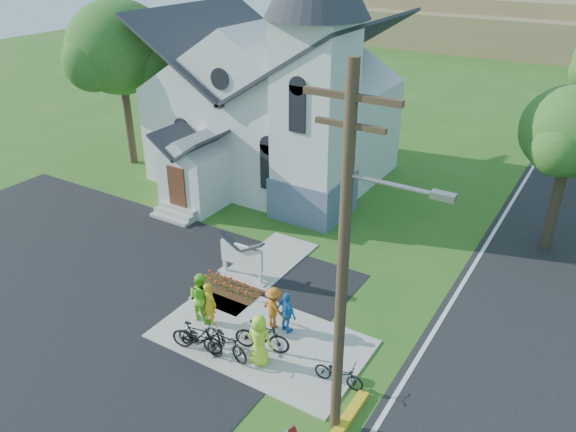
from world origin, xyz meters
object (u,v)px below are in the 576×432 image
Objects in this scene: cyclist_3 at (274,308)px; cyclist_4 at (259,340)px; bike_0 at (226,341)px; cyclist_2 at (287,313)px; cyclist_0 at (209,303)px; cyclist_1 at (201,297)px; bike_3 at (262,336)px; utility_pole at (346,259)px; bike_1 at (197,337)px; bike_2 at (200,339)px; bike_4 at (339,373)px; church_sign at (242,256)px.

cyclist_4 reaches higher than cyclist_3.
bike_0 is 1.28× the size of cyclist_2.
cyclist_1 is (-0.40, 0.02, 0.10)m from cyclist_0.
cyclist_1 is 3.05m from cyclist_2.
cyclist_2 is (2.90, 0.95, -0.15)m from cyclist_1.
bike_3 is (0.36, -1.24, -0.22)m from cyclist_3.
bike_1 is (-5.25, 0.42, -4.81)m from utility_pole.
bike_2 is 2.67m from cyclist_3.
bike_2 reaches higher than bike_4.
cyclist_2 is 0.52m from cyclist_3.
bike_2 is (1.38, -4.22, -0.51)m from church_sign.
cyclist_1 is 1.20× the size of cyclist_2.
bike_4 is at bearing -67.32° from bike_0.
utility_pole is 5.61m from cyclist_4.
church_sign is 1.25× the size of bike_2.
bike_2 is 1.14× the size of cyclist_3.
bike_3 is (-3.49, 1.53, -4.80)m from utility_pole.
church_sign is 1.23× the size of bike_1.
cyclist_4 is at bearing -168.90° from bike_3.
cyclist_1 is 0.99× the size of bike_3.
cyclist_3 is at bearing 63.63° from bike_4.
utility_pole is 5.69× the size of bike_2.
church_sign is 2.90m from cyclist_1.
cyclist_3 is at bearing -43.12° from bike_1.
bike_1 is (-0.87, -0.39, 0.03)m from bike_0.
cyclist_1 is 2.77m from bike_3.
cyclist_3 is (-0.52, 0.01, 0.01)m from cyclist_2.
bike_0 is 0.87m from bike_2.
cyclist_2 is (3.23, -1.93, -0.21)m from church_sign.
cyclist_0 reaches higher than bike_2.
cyclist_0 reaches higher than cyclist_3.
cyclist_4 is at bearing -66.72° from bike_0.
cyclist_0 is at bearing 41.15° from cyclist_3.
bike_3 reaches higher than bike_1.
church_sign is at bearing -80.68° from cyclist_1.
cyclist_2 is 2.96m from bike_2.
bike_1 is at bearing 9.64° from cyclist_4.
bike_0 reaches higher than bike_2.
bike_2 is 1.99m from bike_3.
bike_4 is (2.80, -0.08, -0.15)m from bike_3.
cyclist_3 is (1.40, 2.36, 0.23)m from bike_1.
bike_1 is 1.16× the size of cyclist_3.
cyclist_4 reaches higher than cyclist_0.
cyclist_3 reaches higher than bike_2.
cyclist_0 is 1.52m from bike_1.
utility_pole is at bearing 159.02° from cyclist_3.
cyclist_4 reaches higher than church_sign.
church_sign is 6.73m from bike_4.
bike_1 is at bearing 126.82° from bike_0.
bike_1 is 0.12m from bike_2.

